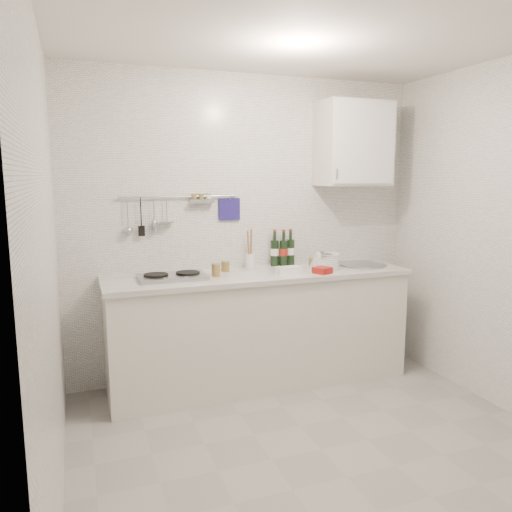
{
  "coord_description": "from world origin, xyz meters",
  "views": [
    {
      "loc": [
        -1.37,
        -2.56,
        1.68
      ],
      "look_at": [
        -0.1,
        0.9,
        1.09
      ],
      "focal_mm": 35.0,
      "sensor_mm": 36.0,
      "label": 1
    }
  ],
  "objects_px": {
    "wall_cabinet": "(354,144)",
    "utensil_crock": "(250,259)",
    "wine_bottles": "(283,248)",
    "plate_stack_sink": "(326,261)",
    "plate_stack_hob": "(178,277)"
  },
  "relations": [
    {
      "from": "wall_cabinet",
      "to": "utensil_crock",
      "type": "xyz_separation_m",
      "value": [
        -0.91,
        0.08,
        -0.95
      ]
    },
    {
      "from": "wine_bottles",
      "to": "wall_cabinet",
      "type": "bearing_deg",
      "value": -9.89
    },
    {
      "from": "plate_stack_sink",
      "to": "wine_bottles",
      "type": "bearing_deg",
      "value": 138.44
    },
    {
      "from": "wine_bottles",
      "to": "utensil_crock",
      "type": "bearing_deg",
      "value": -174.9
    },
    {
      "from": "wall_cabinet",
      "to": "wine_bottles",
      "type": "height_order",
      "value": "wall_cabinet"
    },
    {
      "from": "wall_cabinet",
      "to": "plate_stack_hob",
      "type": "xyz_separation_m",
      "value": [
        -1.56,
        -0.13,
        -1.02
      ]
    },
    {
      "from": "wine_bottles",
      "to": "plate_stack_sink",
      "type": "bearing_deg",
      "value": -41.56
    },
    {
      "from": "wine_bottles",
      "to": "utensil_crock",
      "type": "distance_m",
      "value": 0.32
    },
    {
      "from": "utensil_crock",
      "to": "wine_bottles",
      "type": "bearing_deg",
      "value": 5.1
    },
    {
      "from": "plate_stack_hob",
      "to": "wine_bottles",
      "type": "distance_m",
      "value": 0.99
    },
    {
      "from": "plate_stack_sink",
      "to": "utensil_crock",
      "type": "height_order",
      "value": "utensil_crock"
    },
    {
      "from": "wall_cabinet",
      "to": "wine_bottles",
      "type": "xyz_separation_m",
      "value": [
        -0.6,
        0.11,
        -0.87
      ]
    },
    {
      "from": "wall_cabinet",
      "to": "utensil_crock",
      "type": "bearing_deg",
      "value": 175.14
    },
    {
      "from": "plate_stack_hob",
      "to": "wine_bottles",
      "type": "bearing_deg",
      "value": 14.07
    },
    {
      "from": "wall_cabinet",
      "to": "plate_stack_hob",
      "type": "height_order",
      "value": "wall_cabinet"
    }
  ]
}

